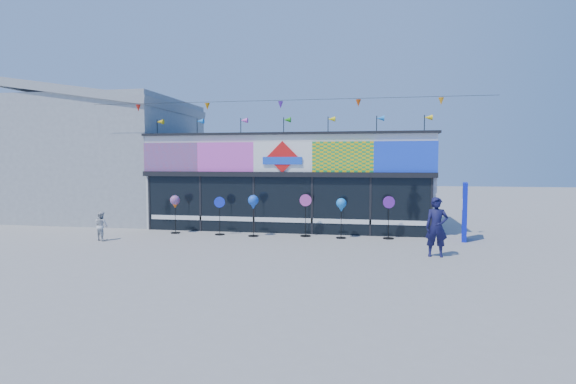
% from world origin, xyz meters
% --- Properties ---
extents(ground, '(80.00, 80.00, 0.00)m').
position_xyz_m(ground, '(0.00, 0.00, 0.00)').
color(ground, gray).
rests_on(ground, ground).
extents(kite_shop, '(16.00, 5.70, 5.31)m').
position_xyz_m(kite_shop, '(0.00, 5.94, 2.05)').
color(kite_shop, silver).
rests_on(kite_shop, ground).
extents(neighbour_building, '(8.18, 7.20, 6.87)m').
position_xyz_m(neighbour_building, '(-10.00, 7.00, 3.20)').
color(neighbour_building, '#A1A4A7').
rests_on(neighbour_building, ground).
extents(blue_sign, '(0.35, 1.08, 2.14)m').
position_xyz_m(blue_sign, '(6.93, 3.06, 1.08)').
color(blue_sign, '#0C1AB5').
rests_on(blue_sign, ground).
extents(spinner_0, '(0.39, 0.39, 1.55)m').
position_xyz_m(spinner_0, '(-4.30, 2.67, 1.24)').
color(spinner_0, black).
rests_on(spinner_0, ground).
extents(spinner_1, '(0.42, 0.39, 1.52)m').
position_xyz_m(spinner_1, '(-2.40, 2.61, 0.80)').
color(spinner_1, black).
rests_on(spinner_1, ground).
extents(spinner_2, '(0.41, 0.41, 1.62)m').
position_xyz_m(spinner_2, '(-0.99, 2.50, 1.29)').
color(spinner_2, black).
rests_on(spinner_2, ground).
extents(spinner_3, '(0.46, 0.42, 1.65)m').
position_xyz_m(spinner_3, '(1.02, 2.86, 0.87)').
color(spinner_3, black).
rests_on(spinner_3, ground).
extents(spinner_4, '(0.39, 0.39, 1.53)m').
position_xyz_m(spinner_4, '(2.41, 2.68, 1.23)').
color(spinner_4, black).
rests_on(spinner_4, ground).
extents(spinner_5, '(0.45, 0.41, 1.62)m').
position_xyz_m(spinner_5, '(4.18, 2.87, 0.85)').
color(spinner_5, black).
rests_on(spinner_5, ground).
extents(adult_man, '(0.69, 0.47, 1.83)m').
position_xyz_m(adult_man, '(5.49, -0.11, 0.92)').
color(adult_man, '#12123A').
rests_on(adult_man, ground).
extents(child, '(0.60, 0.47, 1.09)m').
position_xyz_m(child, '(-6.30, 0.62, 0.54)').
color(child, silver).
rests_on(child, ground).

